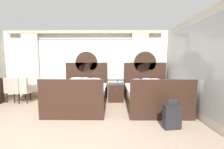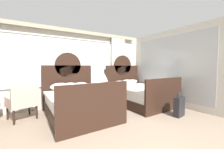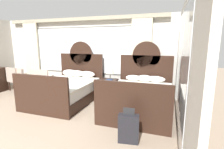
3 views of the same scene
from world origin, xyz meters
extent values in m
cube|color=beige|center=(0.00, 3.67, 1.35)|extent=(6.60, 0.07, 2.70)
cube|color=#5B5954|center=(0.00, 3.63, 1.53)|extent=(4.07, 0.02, 1.67)
cube|color=white|center=(0.00, 3.62, 1.53)|extent=(3.99, 0.02, 1.59)
cube|color=beige|center=(-2.19, 3.54, 1.30)|extent=(0.65, 0.08, 2.60)
cube|color=beige|center=(2.19, 3.54, 1.30)|extent=(0.65, 0.08, 2.60)
cube|color=#9C957E|center=(0.00, 3.54, 2.62)|extent=(6.08, 0.10, 0.12)
cube|color=beige|center=(3.34, 1.52, 1.35)|extent=(0.07, 4.24, 2.70)
cube|color=#B2B7BC|center=(3.29, 1.82, 1.35)|extent=(0.01, 2.97, 2.27)
cube|color=black|center=(0.07, 2.38, 0.15)|extent=(1.56, 2.05, 0.30)
cube|color=white|center=(0.07, 2.38, 0.44)|extent=(1.50, 1.95, 0.28)
cube|color=silver|center=(0.07, 2.30, 0.61)|extent=(1.60, 1.85, 0.06)
cube|color=black|center=(0.07, 3.43, 0.71)|extent=(1.64, 0.06, 1.42)
cylinder|color=black|center=(0.07, 3.43, 1.42)|extent=(0.86, 0.06, 0.86)
cube|color=black|center=(0.07, 1.32, 0.52)|extent=(1.64, 0.06, 1.04)
ellipsoid|color=white|center=(-0.26, 3.20, 0.76)|extent=(0.57, 0.26, 0.23)
ellipsoid|color=white|center=(0.05, 3.16, 0.75)|extent=(0.48, 0.34, 0.22)
ellipsoid|color=white|center=(0.41, 3.21, 0.75)|extent=(0.56, 0.27, 0.21)
cube|color=black|center=(2.37, 2.38, 0.15)|extent=(1.56, 2.05, 0.30)
cube|color=white|center=(2.37, 2.38, 0.44)|extent=(1.50, 1.95, 0.28)
cube|color=silver|center=(2.37, 2.30, 0.61)|extent=(1.60, 1.85, 0.06)
cube|color=black|center=(2.37, 3.43, 0.71)|extent=(1.64, 0.06, 1.42)
cylinder|color=black|center=(2.37, 3.43, 1.42)|extent=(0.86, 0.06, 0.86)
cube|color=black|center=(2.37, 1.32, 0.52)|extent=(1.64, 0.06, 1.04)
ellipsoid|color=white|center=(2.03, 3.20, 0.73)|extent=(0.49, 0.28, 0.17)
ellipsoid|color=white|center=(2.38, 3.17, 0.74)|extent=(0.48, 0.29, 0.20)
ellipsoid|color=white|center=(2.69, 3.21, 0.73)|extent=(0.58, 0.25, 0.18)
cube|color=black|center=(1.22, 3.06, 0.32)|extent=(0.56, 0.56, 0.64)
sphere|color=tan|center=(1.22, 2.77, 0.46)|extent=(0.02, 0.02, 0.02)
cylinder|color=brown|center=(1.29, 3.10, 0.65)|extent=(0.14, 0.14, 0.02)
cylinder|color=brown|center=(1.29, 3.10, 0.75)|extent=(0.03, 0.03, 0.19)
cone|color=beige|center=(1.29, 3.10, 0.98)|extent=(0.27, 0.27, 0.28)
cube|color=navy|center=(1.30, 2.95, 0.65)|extent=(0.18, 0.26, 0.03)
cube|color=#B29E8E|center=(-1.27, 2.97, 0.40)|extent=(0.78, 0.78, 0.10)
cube|color=#B29E8E|center=(-1.19, 2.71, 0.68)|extent=(0.61, 0.27, 0.45)
cube|color=#B29E8E|center=(-1.00, 3.05, 0.53)|extent=(0.23, 0.55, 0.16)
cube|color=#B29E8E|center=(-1.53, 2.88, 0.53)|extent=(0.23, 0.55, 0.16)
cylinder|color=black|center=(-1.10, 3.29, 0.18)|extent=(0.04, 0.04, 0.35)
cylinder|color=black|center=(-1.60, 3.13, 0.18)|extent=(0.04, 0.04, 0.35)
cylinder|color=black|center=(-0.94, 2.80, 0.18)|extent=(0.04, 0.04, 0.35)
cylinder|color=black|center=(-1.44, 2.64, 0.18)|extent=(0.04, 0.04, 0.35)
cube|color=#B29E8E|center=(-2.10, 2.97, 0.40)|extent=(0.72, 0.72, 0.10)
cube|color=#B29E8E|center=(-2.14, 2.70, 0.68)|extent=(0.62, 0.19, 0.45)
cube|color=#B29E8E|center=(-1.82, 2.92, 0.53)|extent=(0.16, 0.56, 0.16)
cube|color=#B29E8E|center=(-2.37, 3.02, 0.53)|extent=(0.16, 0.56, 0.16)
cylinder|color=black|center=(-1.80, 3.18, 0.18)|extent=(0.04, 0.04, 0.35)
cylinder|color=black|center=(-2.31, 3.27, 0.18)|extent=(0.04, 0.04, 0.35)
cylinder|color=black|center=(-1.89, 2.67, 0.18)|extent=(0.04, 0.04, 0.35)
cylinder|color=black|center=(-2.40, 2.76, 0.18)|extent=(0.04, 0.04, 0.35)
cube|color=#B29E8E|center=(-2.37, 2.97, 0.40)|extent=(0.73, 0.73, 0.10)
cube|color=#B29E8E|center=(-2.43, 2.70, 0.68)|extent=(0.62, 0.20, 0.45)
cube|color=#B29E8E|center=(-2.10, 2.91, 0.53)|extent=(0.17, 0.56, 0.16)
cube|color=#B29E8E|center=(-2.65, 3.02, 0.53)|extent=(0.17, 0.56, 0.16)
cylinder|color=black|center=(-2.07, 3.17, 0.18)|extent=(0.04, 0.04, 0.35)
cylinder|color=black|center=(-2.58, 3.27, 0.18)|extent=(0.04, 0.04, 0.35)
cylinder|color=black|center=(-2.17, 2.66, 0.18)|extent=(0.04, 0.04, 0.35)
cylinder|color=black|center=(-2.68, 2.76, 0.18)|extent=(0.04, 0.04, 0.35)
cube|color=black|center=(2.42, 0.88, 0.27)|extent=(0.39, 0.21, 0.54)
cube|color=#232326|center=(2.42, 0.88, 0.60)|extent=(0.21, 0.05, 0.13)
cylinder|color=black|center=(2.28, 0.85, 0.03)|extent=(0.05, 0.03, 0.05)
cylinder|color=black|center=(2.57, 0.90, 0.03)|extent=(0.05, 0.03, 0.05)
camera|label=1|loc=(1.14, -2.14, 1.49)|focal=22.72mm
camera|label=2|loc=(-1.19, -1.33, 1.39)|focal=22.29mm
camera|label=3|loc=(3.05, -1.93, 1.82)|focal=27.16mm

